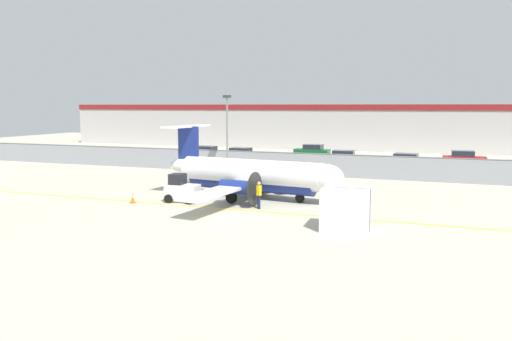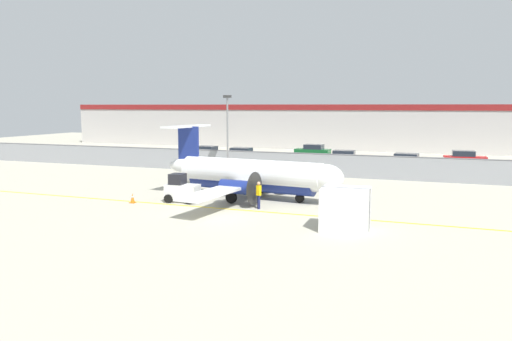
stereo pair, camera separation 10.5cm
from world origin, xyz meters
The scene contains 18 objects.
ground_plane centered at (0.00, 2.00, 0.00)m, with size 140.00×140.00×0.01m.
perimeter_fence centered at (0.00, 18.00, 1.12)m, with size 98.00×0.10×2.10m.
parking_lot_strip centered at (0.00, 29.50, 0.06)m, with size 98.00×17.00×0.12m.
background_building centered at (0.00, 47.99, 3.26)m, with size 91.00×8.10×6.50m.
commuter_airplane centered at (0.47, 5.93, 1.60)m, with size 13.51×16.08×4.92m.
baggage_tug centered at (-3.57, 3.05, 0.86)m, with size 2.38×1.47×1.88m.
ground_crew_worker centered at (1.97, 2.77, 0.95)m, with size 0.46×0.52×1.70m.
cargo_container centered at (7.97, -0.68, 1.10)m, with size 2.48×2.10×2.20m.
traffic_cone_near_left centered at (0.34, 8.86, 0.31)m, with size 0.36×0.36×0.64m.
traffic_cone_near_right centered at (1.13, 4.14, 0.31)m, with size 0.36×0.36×0.64m.
traffic_cone_far_left centered at (-6.43, 1.61, 0.31)m, with size 0.36×0.36×0.64m.
parked_car_0 centered at (-13.18, 26.23, 0.89)m, with size 4.33×2.28×1.58m.
parked_car_1 centered at (-8.56, 25.53, 0.89)m, with size 4.26×2.13×1.58m.
parked_car_2 centered at (-2.09, 32.91, 0.89)m, with size 4.28×2.16×1.58m.
parked_car_3 centered at (3.04, 26.12, 0.89)m, with size 4.26×2.13×1.58m.
parked_car_4 centered at (9.17, 24.85, 0.89)m, with size 4.34×2.31×1.58m.
parked_car_5 centered at (14.75, 30.09, 0.89)m, with size 4.26×2.13×1.58m.
apron_light_pole centered at (-5.64, 15.38, 4.30)m, with size 0.70×0.30×7.27m.
Camera 2 is at (12.42, -25.74, 6.36)m, focal length 35.00 mm.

